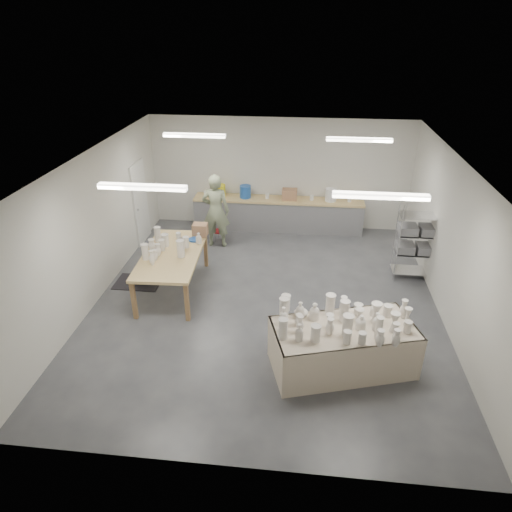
# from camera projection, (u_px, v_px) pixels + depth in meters

# --- Properties ---
(room) EXTENTS (8.00, 8.02, 3.00)m
(room) POSITION_uv_depth(u_px,v_px,m) (261.00, 207.00, 8.66)
(room) COLOR #424449
(room) RESTS_ON ground
(back_counter) EXTENTS (4.60, 0.60, 1.24)m
(back_counter) POSITION_uv_depth(u_px,v_px,m) (278.00, 213.00, 12.55)
(back_counter) COLOR tan
(back_counter) RESTS_ON ground
(wire_shelf) EXTENTS (0.88, 0.48, 1.80)m
(wire_shelf) POSITION_uv_depth(u_px,v_px,m) (416.00, 240.00, 10.02)
(wire_shelf) COLOR silver
(wire_shelf) RESTS_ON ground
(drying_table) EXTENTS (2.53, 1.75, 1.19)m
(drying_table) POSITION_uv_depth(u_px,v_px,m) (342.00, 345.00, 7.53)
(drying_table) COLOR olive
(drying_table) RESTS_ON ground
(work_table) EXTENTS (1.28, 2.41, 1.25)m
(work_table) POSITION_uv_depth(u_px,v_px,m) (173.00, 251.00, 9.63)
(work_table) COLOR tan
(work_table) RESTS_ON ground
(rug) EXTENTS (1.00, 0.70, 0.02)m
(rug) POSITION_uv_depth(u_px,v_px,m) (138.00, 282.00, 10.18)
(rug) COLOR black
(rug) RESTS_ON ground
(cat) EXTENTS (0.51, 0.42, 0.19)m
(cat) POSITION_uv_depth(u_px,v_px,m) (138.00, 279.00, 10.12)
(cat) COLOR white
(cat) RESTS_ON rug
(potter) EXTENTS (0.69, 0.46, 1.90)m
(potter) POSITION_uv_depth(u_px,v_px,m) (216.00, 211.00, 11.45)
(potter) COLOR gray
(potter) RESTS_ON ground
(red_stool) EXTENTS (0.38, 0.38, 0.29)m
(red_stool) POSITION_uv_depth(u_px,v_px,m) (219.00, 232.00, 12.01)
(red_stool) COLOR red
(red_stool) RESTS_ON ground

